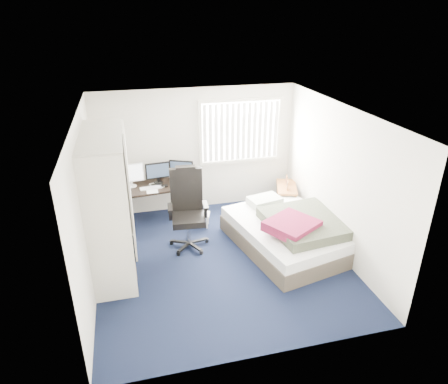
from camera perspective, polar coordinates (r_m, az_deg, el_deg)
name	(u,v)px	position (r m, az deg, el deg)	size (l,w,h in m)	color
ground	(221,260)	(6.80, -0.37, -9.69)	(4.20, 4.20, 0.00)	black
room_shell	(221,177)	(6.08, -0.41, 2.14)	(4.20, 4.20, 4.20)	silver
window_assembly	(241,131)	(8.14, 2.39, 8.67)	(1.72, 0.09, 1.32)	white
closet	(109,191)	(6.25, -16.06, 0.20)	(0.64, 1.84, 2.22)	beige
desk	(157,183)	(7.86, -9.53, 1.24)	(1.54, 0.84, 1.19)	black
office_chair	(188,217)	(7.00, -5.18, -3.51)	(0.72, 0.72, 1.42)	black
footstool	(201,217)	(7.71, -3.28, -3.52)	(0.38, 0.34, 0.26)	white
nightstand	(287,189)	(8.32, 8.93, 0.44)	(0.61, 0.86, 0.71)	brown
bed	(290,232)	(7.11, 9.41, -5.59)	(2.05, 2.46, 0.71)	#473E33
pine_box	(120,269)	(6.52, -14.67, -10.63)	(0.42, 0.32, 0.32)	tan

